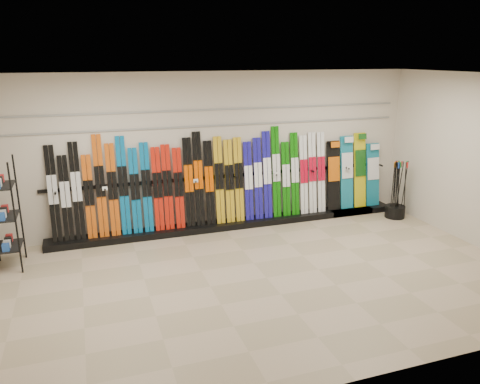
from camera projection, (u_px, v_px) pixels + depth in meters
name	position (u px, v px, depth m)	size (l,w,h in m)	color
floor	(266.00, 278.00, 7.15)	(8.00, 8.00, 0.00)	tan
back_wall	(219.00, 151.00, 9.01)	(8.00, 8.00, 0.00)	beige
ceiling	(270.00, 76.00, 6.31)	(8.00, 8.00, 0.00)	silver
ski_rack_base	(234.00, 224.00, 9.28)	(8.00, 0.40, 0.12)	black
skis	(199.00, 183.00, 8.88)	(5.37, 0.27, 1.83)	black
snowboards	(353.00, 173.00, 9.96)	(1.26, 0.24, 1.58)	black
accessory_rack	(3.00, 215.00, 7.29)	(0.40, 0.60, 1.77)	black
pole_bin	(395.00, 212.00, 9.80)	(0.40, 0.40, 0.25)	black
ski_poles	(398.00, 189.00, 9.67)	(0.39, 0.29, 1.18)	black
slatwall_rail_0	(219.00, 125.00, 8.85)	(7.60, 0.02, 0.03)	gray
slatwall_rail_1	(219.00, 109.00, 8.76)	(7.60, 0.02, 0.03)	gray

